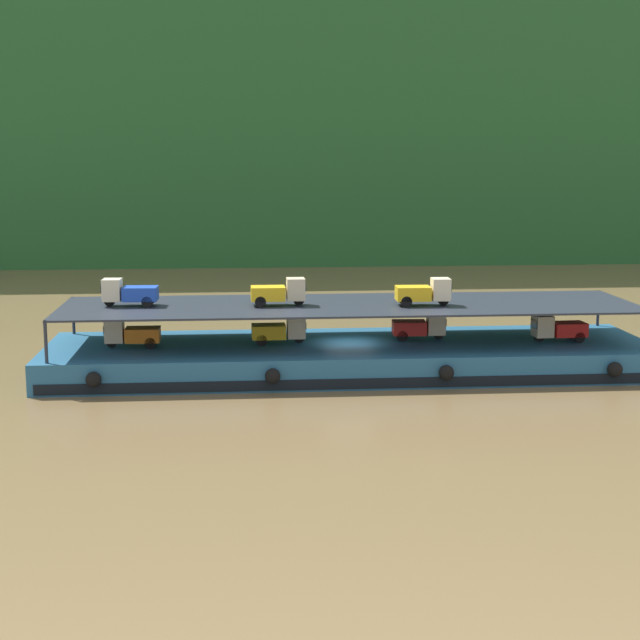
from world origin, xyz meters
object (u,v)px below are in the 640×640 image
mini_truck_lower_aft (280,330)px  mini_truck_upper_fore (424,292)px  cargo_barge (350,357)px  mini_truck_lower_mid (420,326)px  mini_truck_lower_fore (558,328)px  mini_truck_upper_mid (279,292)px  mini_truck_lower_stern (131,334)px  mini_truck_upper_stern (129,292)px

mini_truck_lower_aft → mini_truck_upper_fore: size_ratio=1.00×
cargo_barge → mini_truck_lower_mid: 4.05m
cargo_barge → mini_truck_lower_fore: size_ratio=11.00×
mini_truck_upper_mid → mini_truck_lower_fore: bearing=-1.6°
mini_truck_lower_mid → mini_truck_lower_fore: 7.09m
mini_truck_lower_aft → mini_truck_lower_mid: same height
mini_truck_lower_stern → mini_truck_upper_mid: (7.40, 0.05, 2.00)m
mini_truck_upper_mid → mini_truck_lower_aft: bearing=84.7°
mini_truck_lower_fore → mini_truck_upper_stern: 21.96m
mini_truck_lower_stern → mini_truck_upper_fore: (14.67, -0.56, 2.00)m
mini_truck_lower_aft → mini_truck_upper_mid: 2.02m
cargo_barge → mini_truck_upper_mid: bearing=-177.6°
mini_truck_lower_fore → mini_truck_upper_fore: (-7.07, -0.22, 2.00)m
mini_truck_upper_stern → mini_truck_upper_mid: same height
cargo_barge → mini_truck_lower_mid: mini_truck_lower_mid is taller
mini_truck_lower_fore → mini_truck_upper_mid: bearing=178.4°
cargo_barge → mini_truck_lower_aft: mini_truck_lower_aft is taller
cargo_barge → mini_truck_lower_aft: size_ratio=11.12×
mini_truck_lower_aft → mini_truck_upper_stern: bearing=178.6°
mini_truck_upper_fore → mini_truck_lower_stern: bearing=177.8°
cargo_barge → mini_truck_upper_stern: bearing=178.3°
mini_truck_upper_fore → mini_truck_lower_mid: bearing=86.8°
mini_truck_lower_stern → mini_truck_lower_mid: 14.76m
mini_truck_lower_stern → mini_truck_upper_fore: size_ratio=0.99×
cargo_barge → mini_truck_upper_mid: (-3.60, -0.15, 3.44)m
mini_truck_lower_stern → mini_truck_lower_aft: size_ratio=0.99×
mini_truck_lower_stern → mini_truck_upper_fore: bearing=-2.2°
mini_truck_lower_stern → mini_truck_lower_aft: bearing=2.6°
mini_truck_lower_aft → mini_truck_upper_stern: (-7.53, 0.18, 2.00)m
mini_truck_lower_aft → mini_truck_upper_stern: size_ratio=0.99×
mini_truck_upper_stern → mini_truck_lower_mid: bearing=1.0°
mini_truck_lower_mid → mini_truck_lower_stern: bearing=-177.0°
cargo_barge → mini_truck_lower_aft: 3.86m
mini_truck_lower_fore → mini_truck_upper_fore: 7.35m
cargo_barge → mini_truck_lower_fore: (10.74, -0.55, 1.44)m
mini_truck_lower_mid → mini_truck_upper_stern: 14.99m
mini_truck_lower_stern → mini_truck_upper_stern: 2.07m
mini_truck_lower_stern → mini_truck_upper_fore: 14.81m
cargo_barge → mini_truck_upper_fore: mini_truck_upper_fore is taller
mini_truck_upper_fore → mini_truck_upper_stern: bearing=175.8°
cargo_barge → mini_truck_upper_fore: bearing=-11.8°
cargo_barge → mini_truck_lower_stern: bearing=-178.9°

